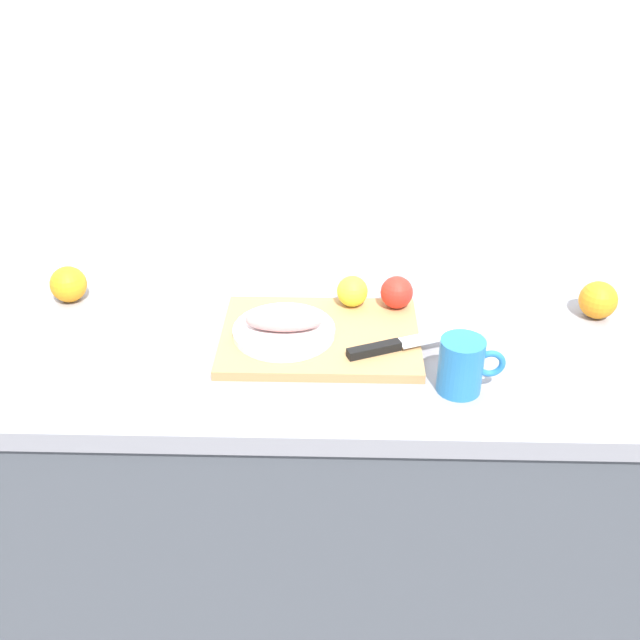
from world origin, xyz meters
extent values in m
plane|color=slate|center=(0.00, 0.00, 0.00)|extent=(12.00, 12.00, 0.00)
cube|color=silver|center=(0.00, 0.33, 1.25)|extent=(3.20, 0.05, 2.50)
cube|color=#4C5159|center=(0.00, 0.00, 0.43)|extent=(2.00, 0.58, 0.86)
cube|color=gray|center=(0.00, 0.00, 0.88)|extent=(2.00, 0.60, 0.04)
cube|color=tan|center=(-0.01, 0.01, 0.91)|extent=(0.40, 0.29, 0.02)
cylinder|color=white|center=(-0.08, 0.00, 0.93)|extent=(0.21, 0.21, 0.01)
ellipsoid|color=tan|center=(-0.08, 0.00, 0.95)|extent=(0.16, 0.07, 0.04)
cube|color=silver|center=(0.23, -0.01, 0.93)|extent=(0.18, 0.10, 0.00)
cube|color=black|center=(0.10, -0.07, 0.93)|extent=(0.11, 0.06, 0.02)
sphere|color=yellow|center=(0.06, 0.12, 0.95)|extent=(0.07, 0.07, 0.07)
sphere|color=red|center=(0.15, 0.12, 0.95)|extent=(0.07, 0.07, 0.07)
cylinder|color=#2672B2|center=(0.25, -0.15, 0.95)|extent=(0.08, 0.08, 0.11)
torus|color=#2672B2|center=(0.30, -0.15, 0.96)|extent=(0.06, 0.01, 0.06)
sphere|color=orange|center=(-0.57, 0.16, 0.94)|extent=(0.08, 0.08, 0.08)
sphere|color=orange|center=(0.58, 0.12, 0.94)|extent=(0.08, 0.08, 0.08)
camera|label=1|loc=(0.02, -1.28, 1.73)|focal=42.02mm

